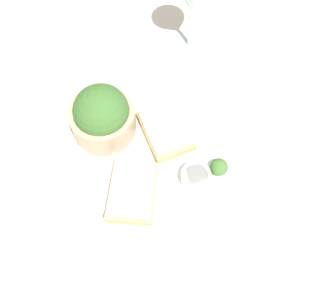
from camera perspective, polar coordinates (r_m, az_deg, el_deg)
The scene contains 7 objects.
ground_plane at distance 0.74m, azimuth 0.00°, elevation -1.21°, with size 4.00×4.00×0.00m, color beige.
dinner_plate at distance 0.74m, azimuth 0.00°, elevation -0.97°, with size 0.31×0.31×0.01m.
salad_bowl at distance 0.72m, azimuth -8.89°, elevation 3.79°, with size 0.11×0.11×0.11m.
sauce_ramekin at distance 0.69m, azimuth 3.78°, elevation -4.54°, with size 0.05×0.05×0.03m.
cheese_toast_near at distance 0.73m, azimuth -0.29°, elevation 1.84°, with size 0.12×0.11×0.03m.
cheese_toast_far at distance 0.69m, azimuth -4.85°, elevation -6.42°, with size 0.11×0.08×0.03m.
garnish at distance 0.70m, azimuth 6.92°, elevation -3.11°, with size 0.03×0.03×0.03m.
Camera 1 is at (0.32, 0.05, 0.66)m, focal length 45.00 mm.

